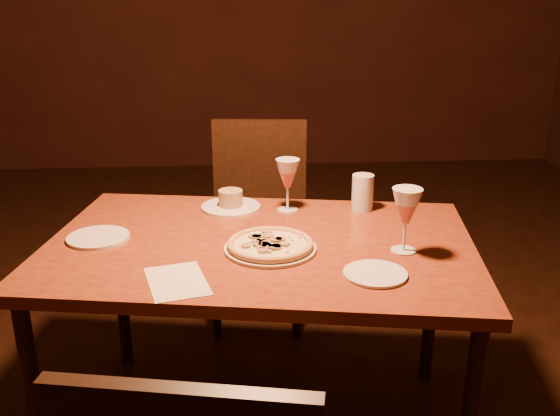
{
  "coord_description": "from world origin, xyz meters",
  "views": [
    {
      "loc": [
        0.13,
        -1.95,
        1.51
      ],
      "look_at": [
        0.27,
        -0.04,
        0.83
      ],
      "focal_mm": 40.0,
      "sensor_mm": 36.0,
      "label": 1
    }
  ],
  "objects": [
    {
      "name": "ramekin_saucer",
      "position": [
        0.1,
        0.24,
        0.76
      ],
      "size": [
        0.22,
        0.22,
        0.07
      ],
      "color": "silver",
      "rests_on": "dining_table"
    },
    {
      "name": "floor",
      "position": [
        0.0,
        0.0,
        0.0
      ],
      "size": [
        7.0,
        7.0,
        0.0
      ],
      "primitive_type": "plane",
      "color": "black",
      "rests_on": "ground"
    },
    {
      "name": "side_plate_near",
      "position": [
        0.51,
        -0.37,
        0.74
      ],
      "size": [
        0.18,
        0.18,
        0.01
      ],
      "primitive_type": "cylinder",
      "color": "silver",
      "rests_on": "dining_table"
    },
    {
      "name": "dining_table",
      "position": [
        0.2,
        -0.09,
        0.67
      ],
      "size": [
        1.5,
        1.09,
        0.73
      ],
      "rotation": [
        0.0,
        0.0,
        -0.17
      ],
      "color": "brown",
      "rests_on": "floor"
    },
    {
      "name": "wine_glass_right",
      "position": [
        0.64,
        -0.2,
        0.84
      ],
      "size": [
        0.09,
        0.09,
        0.2
      ],
      "primitive_type": null,
      "color": "#BF594F",
      "rests_on": "dining_table"
    },
    {
      "name": "chair_far",
      "position": [
        0.23,
        0.8,
        0.52
      ],
      "size": [
        0.49,
        0.49,
        0.93
      ],
      "rotation": [
        0.0,
        0.0,
        -0.09
      ],
      "color": "black",
      "rests_on": "floor"
    },
    {
      "name": "side_plate_left",
      "position": [
        -0.33,
        -0.03,
        0.74
      ],
      "size": [
        0.2,
        0.2,
        0.01
      ],
      "primitive_type": "cylinder",
      "color": "silver",
      "rests_on": "dining_table"
    },
    {
      "name": "wine_glass_far",
      "position": [
        0.31,
        0.2,
        0.83
      ],
      "size": [
        0.09,
        0.09,
        0.19
      ],
      "primitive_type": null,
      "color": "#BF594F",
      "rests_on": "dining_table"
    },
    {
      "name": "pizza_plate",
      "position": [
        0.23,
        -0.16,
        0.75
      ],
      "size": [
        0.29,
        0.29,
        0.03
      ],
      "color": "silver",
      "rests_on": "dining_table"
    },
    {
      "name": "menu_card",
      "position": [
        -0.05,
        -0.37,
        0.74
      ],
      "size": [
        0.21,
        0.26,
        0.0
      ],
      "primitive_type": "cube",
      "rotation": [
        0.0,
        0.0,
        0.26
      ],
      "color": "beige",
      "rests_on": "dining_table"
    },
    {
      "name": "water_tumbler",
      "position": [
        0.59,
        0.19,
        0.8
      ],
      "size": [
        0.08,
        0.08,
        0.13
      ],
      "primitive_type": "cylinder",
      "color": "silver",
      "rests_on": "dining_table"
    }
  ]
}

